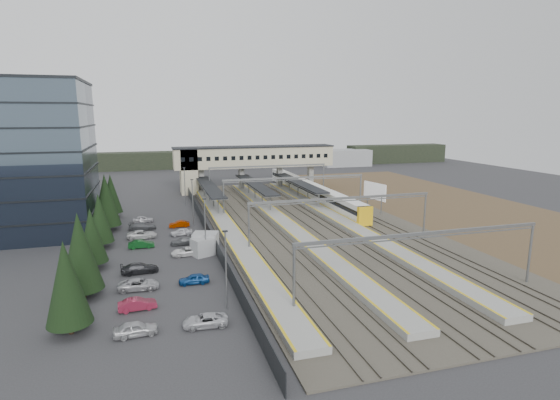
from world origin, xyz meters
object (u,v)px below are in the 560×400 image
object	(u,v)px
relay_cabin_far	(202,247)
billboard	(375,192)
footbridge	(244,159)
relay_cabin_near	(206,242)
train	(310,190)
office_building	(8,159)

from	to	relation	value
relay_cabin_far	billboard	size ratio (longest dim) A/B	0.50
footbridge	relay_cabin_near	bearing A→B (deg)	-107.90
relay_cabin_near	train	xyz separation A→B (m)	(27.77, 33.19, 0.50)
office_building	footbridge	size ratio (longest dim) A/B	0.60
train	relay_cabin_near	bearing A→B (deg)	-129.92
train	billboard	bearing A→B (deg)	-65.13
footbridge	billboard	distance (m)	37.07
relay_cabin_near	relay_cabin_far	xyz separation A→B (m)	(-0.65, -1.47, -0.19)
relay_cabin_near	footbridge	world-z (taller)	footbridge
office_building	train	size ratio (longest dim) A/B	0.44
relay_cabin_far	billboard	distance (m)	40.48
relay_cabin_near	footbridge	distance (m)	50.76
relay_cabin_near	billboard	xyz separation A→B (m)	(35.34, 16.86, 2.52)
footbridge	train	bearing A→B (deg)	-50.09
billboard	office_building	bearing A→B (deg)	179.07
relay_cabin_far	billboard	bearing A→B (deg)	27.00
relay_cabin_near	office_building	bearing A→B (deg)	147.63
office_building	billboard	xyz separation A→B (m)	(63.57, -1.04, -8.28)
footbridge	billboard	bearing A→B (deg)	-57.37
footbridge	billboard	xyz separation A→B (m)	(19.87, -31.03, -4.02)
relay_cabin_far	train	size ratio (longest dim) A/B	0.06
relay_cabin_near	relay_cabin_far	distance (m)	1.62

